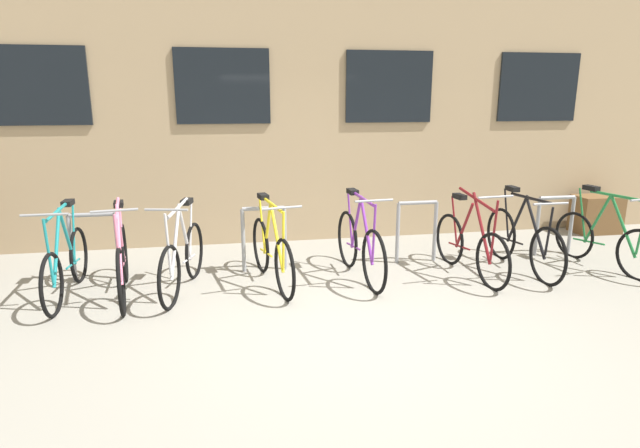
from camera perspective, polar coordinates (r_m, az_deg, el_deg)
The scene contains 12 objects.
ground_plane at distance 4.95m, azimuth 4.57°, elevation -11.70°, with size 42.00×42.00×0.00m, color gray.
storefront_building at distance 11.56m, azimuth -4.47°, elevation 17.07°, with size 28.00×7.98×5.55m.
bike_rack at distance 6.58m, azimuth 2.49°, elevation -0.52°, with size 6.57×0.05×0.83m.
bicycle_purple at distance 6.20m, azimuth 4.43°, elevation -2.41°, with size 0.44×1.70×1.07m.
bicycle_yellow at distance 6.02m, azimuth -5.39°, elevation -3.09°, with size 0.49×1.67×1.03m.
bicycle_black at distance 6.95m, azimuth 21.55°, elevation -1.68°, with size 0.44×1.74×1.03m.
bicycle_silver at distance 5.97m, azimuth -14.98°, elevation -3.67°, with size 0.49×1.61×1.06m.
bicycle_maroon at distance 6.54m, azimuth 16.28°, elevation -2.26°, with size 0.44×1.66×1.09m.
bicycle_pink at distance 6.04m, azimuth -21.07°, elevation -3.88°, with size 0.44×1.73×1.09m.
bicycle_green at distance 7.49m, azimuth 29.05°, elevation -1.53°, with size 0.47×1.60×1.04m.
bicycle_teal at distance 6.26m, azimuth -26.34°, elevation -3.91°, with size 0.44×1.68×1.05m.
planter_box at distance 9.39m, azimuth 28.29°, elevation 0.97°, with size 0.70×0.44×0.60m, color brown.
Camera 1 is at (-1.16, -4.31, 2.14)m, focal length 28.87 mm.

